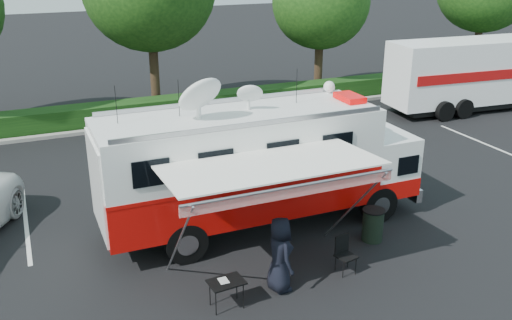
{
  "coord_description": "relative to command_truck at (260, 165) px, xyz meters",
  "views": [
    {
      "loc": [
        -6.12,
        -13.89,
        7.9
      ],
      "look_at": [
        0.0,
        0.5,
        1.9
      ],
      "focal_mm": 40.0,
      "sensor_mm": 36.0,
      "label": 1
    }
  ],
  "objects": [
    {
      "name": "folding_table",
      "position": [
        -2.32,
        -3.41,
        -1.3
      ],
      "size": [
        0.85,
        0.63,
        0.69
      ],
      "color": "black",
      "rests_on": "ground_plane"
    },
    {
      "name": "awning",
      "position": [
        -0.84,
        -2.69,
        0.98
      ],
      "size": [
        5.14,
        2.66,
        3.1
      ],
      "color": "white",
      "rests_on": "ground_plane"
    },
    {
      "name": "command_truck",
      "position": [
        0.0,
        0.0,
        0.0
      ],
      "size": [
        9.42,
        2.59,
        4.52
      ],
      "color": "black",
      "rests_on": "ground_plane"
    },
    {
      "name": "back_border",
      "position": [
        1.23,
        12.9,
        3.07
      ],
      "size": [
        60.0,
        6.14,
        8.87
      ],
      "color": "#9E998E",
      "rests_on": "ground_plane"
    },
    {
      "name": "folding_chair",
      "position": [
        0.98,
        -3.1,
        -1.36
      ],
      "size": [
        0.55,
        0.58,
        0.98
      ],
      "color": "black",
      "rests_on": "ground_plane"
    },
    {
      "name": "semi_trailer",
      "position": [
        15.94,
        7.34,
        -0.1
      ],
      "size": [
        11.44,
        3.22,
        3.48
      ],
      "color": "white",
      "rests_on": "ground_plane"
    },
    {
      "name": "stall_lines",
      "position": [
        -0.42,
        3.0,
        -1.93
      ],
      "size": [
        24.12,
        5.5,
        0.01
      ],
      "color": "silver",
      "rests_on": "ground_plane"
    },
    {
      "name": "trash_bin",
      "position": [
        2.57,
        -2.04,
        -1.46
      ],
      "size": [
        0.63,
        0.63,
        0.94
      ],
      "color": "black",
      "rests_on": "ground_plane"
    },
    {
      "name": "person",
      "position": [
        -0.88,
        -3.22,
        -1.94
      ],
      "size": [
        0.62,
        0.94,
        1.9
      ],
      "primitive_type": "imported",
      "rotation": [
        0.0,
        0.0,
        1.59
      ],
      "color": "black",
      "rests_on": "ground_plane"
    },
    {
      "name": "ground_plane",
      "position": [
        0.08,
        0.0,
        -1.94
      ],
      "size": [
        120.0,
        120.0,
        0.0
      ],
      "primitive_type": "plane",
      "color": "black",
      "rests_on": "ground"
    }
  ]
}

